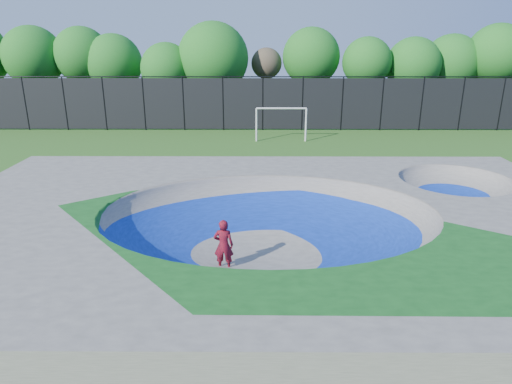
# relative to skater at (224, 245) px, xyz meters

# --- Properties ---
(ground) EXTENTS (120.00, 120.00, 0.00)m
(ground) POSITION_rel_skater_xyz_m (1.37, 1.21, -0.83)
(ground) COLOR #275517
(ground) RESTS_ON ground
(skate_deck) EXTENTS (22.00, 14.00, 1.50)m
(skate_deck) POSITION_rel_skater_xyz_m (1.37, 1.21, -0.08)
(skate_deck) COLOR gray
(skate_deck) RESTS_ON ground
(skater) EXTENTS (0.62, 0.42, 1.66)m
(skater) POSITION_rel_skater_xyz_m (0.00, 0.00, 0.00)
(skater) COLOR red
(skater) RESTS_ON ground
(skateboard) EXTENTS (0.78, 0.22, 0.05)m
(skateboard) POSITION_rel_skater_xyz_m (0.00, 0.00, -0.80)
(skateboard) COLOR black
(skateboard) RESTS_ON ground
(soccer_goal) EXTENTS (3.49, 0.12, 2.31)m
(soccer_goal) POSITION_rel_skater_xyz_m (2.60, 18.30, 0.77)
(soccer_goal) COLOR silver
(soccer_goal) RESTS_ON ground
(fence) EXTENTS (48.09, 0.09, 4.04)m
(fence) POSITION_rel_skater_xyz_m (1.37, 22.21, 1.27)
(fence) COLOR black
(fence) RESTS_ON ground
(treeline) EXTENTS (53.14, 7.10, 8.37)m
(treeline) POSITION_rel_skater_xyz_m (-0.63, 27.30, 4.20)
(treeline) COLOR #453022
(treeline) RESTS_ON ground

